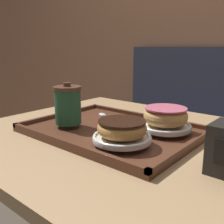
{
  "coord_description": "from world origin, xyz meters",
  "views": [
    {
      "loc": [
        0.45,
        -0.58,
        1.0
      ],
      "look_at": [
        -0.03,
        -0.01,
        0.82
      ],
      "focal_mm": 42.0,
      "sensor_mm": 36.0,
      "label": 1
    }
  ],
  "objects_px": {
    "coffee_cup_front": "(68,105)",
    "donut_chocolate_glazed": "(122,128)",
    "spoon": "(105,116)",
    "donut_plain": "(166,116)"
  },
  "relations": [
    {
      "from": "coffee_cup_front",
      "to": "spoon",
      "type": "height_order",
      "value": "coffee_cup_front"
    },
    {
      "from": "donut_chocolate_glazed",
      "to": "coffee_cup_front",
      "type": "bearing_deg",
      "value": 175.99
    },
    {
      "from": "spoon",
      "to": "donut_plain",
      "type": "bearing_deg",
      "value": -152.54
    },
    {
      "from": "donut_chocolate_glazed",
      "to": "spoon",
      "type": "relative_size",
      "value": 0.92
    },
    {
      "from": "coffee_cup_front",
      "to": "donut_chocolate_glazed",
      "type": "xyz_separation_m",
      "value": [
        0.22,
        -0.02,
        -0.02
      ]
    },
    {
      "from": "coffee_cup_front",
      "to": "donut_chocolate_glazed",
      "type": "distance_m",
      "value": 0.22
    },
    {
      "from": "spoon",
      "to": "coffee_cup_front",
      "type": "bearing_deg",
      "value": 91.77
    },
    {
      "from": "donut_plain",
      "to": "spoon",
      "type": "xyz_separation_m",
      "value": [
        -0.21,
        -0.02,
        -0.03
      ]
    },
    {
      "from": "donut_chocolate_glazed",
      "to": "spoon",
      "type": "xyz_separation_m",
      "value": [
        -0.17,
        0.13,
        -0.03
      ]
    },
    {
      "from": "donut_chocolate_glazed",
      "to": "donut_plain",
      "type": "xyz_separation_m",
      "value": [
        0.03,
        0.16,
        0.0
      ]
    }
  ]
}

